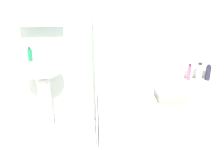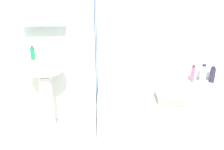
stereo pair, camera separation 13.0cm
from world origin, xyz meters
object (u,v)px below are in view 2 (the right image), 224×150
soap_dispenser (33,53)px  body_wash_bottle (212,75)px  bathtub (163,113)px  towel_folded (171,97)px  lotion_bottle (203,74)px  sink (45,79)px  shampoo_bottle (193,74)px

soap_dispenser → body_wash_bottle: size_ratio=0.79×
bathtub → towel_folded: size_ratio=5.03×
bathtub → lotion_bottle: size_ratio=6.46×
sink → lotion_bottle: bearing=3.0°
body_wash_bottle → bathtub: bearing=-157.7°
sink → lotion_bottle: size_ratio=3.82×
towel_folded → bathtub: bearing=89.6°
soap_dispenser → towel_folded: bearing=-15.5°
sink → lotion_bottle: (1.84, 0.10, 0.02)m
body_wash_bottle → sink: bearing=-177.0°
towel_folded → lotion_bottle: bearing=43.7°
lotion_bottle → shampoo_bottle: 0.12m
sink → bathtub: 1.38m
soap_dispenser → lotion_bottle: size_ratio=0.69×
body_wash_bottle → towel_folded: bearing=-141.8°
lotion_bottle → towel_folded: bearing=-136.3°
soap_dispenser → bathtub: soap_dispenser is taller
body_wash_bottle → towel_folded: (-0.63, -0.49, -0.06)m
sink → towel_folded: sink is taller
sink → soap_dispenser: 0.32m
sink → soap_dispenser: size_ratio=5.55×
body_wash_bottle → soap_dispenser: bearing=-177.3°
sink → body_wash_bottle: sink is taller
body_wash_bottle → shampoo_bottle: bearing=176.8°
body_wash_bottle → lotion_bottle: size_ratio=0.87×
bathtub → body_wash_bottle: size_ratio=7.42×
soap_dispenser → bathtub: 1.59m
lotion_bottle → towel_folded: 0.71m
lotion_bottle → towel_folded: lotion_bottle is taller
soap_dispenser → bathtub: (1.43, -0.16, -0.66)m
soap_dispenser → body_wash_bottle: (2.06, 0.10, -0.29)m
sink → shampoo_bottle: bearing=3.8°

